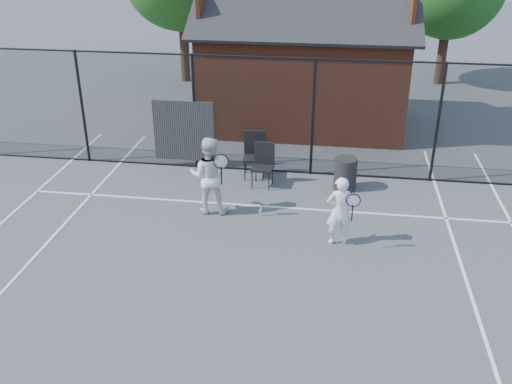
# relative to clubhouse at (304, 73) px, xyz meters

# --- Properties ---
(ground) EXTENTS (80.00, 80.00, 0.00)m
(ground) POSITION_rel_clubhouse_xyz_m (-0.50, -9.00, -1.61)
(ground) COLOR #42464B
(ground) RESTS_ON ground
(court_lines) EXTENTS (11.02, 18.00, 0.01)m
(court_lines) POSITION_rel_clubhouse_xyz_m (-0.50, -10.32, -1.60)
(court_lines) COLOR white
(court_lines) RESTS_ON ground
(fence) EXTENTS (22.04, 3.00, 3.00)m
(fence) POSITION_rel_clubhouse_xyz_m (-0.80, -4.00, -0.16)
(fence) COLOR black
(fence) RESTS_ON ground
(clubhouse) EXTENTS (6.50, 4.36, 4.19)m
(clubhouse) POSITION_rel_clubhouse_xyz_m (0.00, 0.00, 0.00)
(clubhouse) COLOR brown
(clubhouse) RESTS_ON ground
(player_front) EXTENTS (0.69, 0.55, 1.46)m
(player_front) POSITION_rel_clubhouse_xyz_m (1.24, -7.37, -0.87)
(player_front) COLOR white
(player_front) RESTS_ON ground
(player_back) EXTENTS (0.96, 0.72, 1.76)m
(player_back) POSITION_rel_clubhouse_xyz_m (-1.62, -6.39, -0.73)
(player_back) COLOR silver
(player_back) RESTS_ON ground
(chair_left) EXTENTS (0.59, 0.61, 1.13)m
(chair_left) POSITION_rel_clubhouse_xyz_m (-0.90, -4.40, -1.04)
(chair_left) COLOR black
(chair_left) RESTS_ON ground
(chair_right) EXTENTS (0.55, 0.56, 1.05)m
(chair_right) POSITION_rel_clubhouse_xyz_m (-0.63, -4.90, -1.08)
(chair_right) COLOR black
(chair_right) RESTS_ON ground
(waste_bin) EXTENTS (0.66, 0.66, 0.79)m
(waste_bin) POSITION_rel_clubhouse_xyz_m (1.38, -4.77, -1.21)
(waste_bin) COLOR black
(waste_bin) RESTS_ON ground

